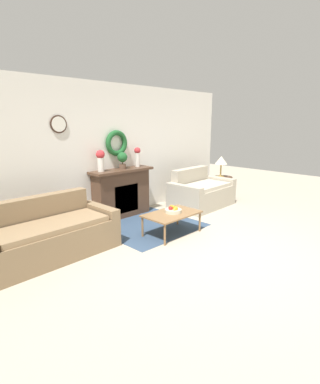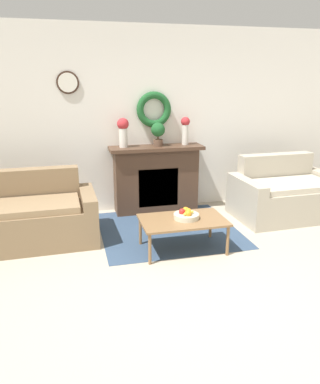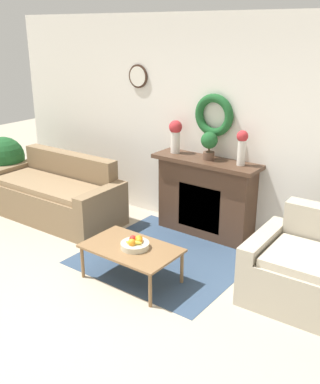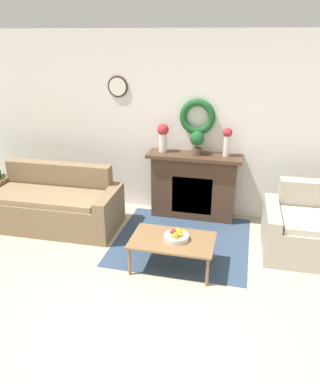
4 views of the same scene
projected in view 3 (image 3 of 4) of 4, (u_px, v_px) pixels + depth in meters
name	position (u px, v px, depth m)	size (l,w,h in m)	color
ground_plane	(42.00, 333.00, 3.94)	(16.00, 16.00, 0.00)	#ADA38E
floor_rug	(167.00, 256.00, 5.25)	(1.80, 1.72, 0.01)	#334760
wall_back	(211.00, 127.00, 5.58)	(6.80, 0.17, 2.70)	white
fireplace	(206.00, 197.00, 5.67)	(1.39, 0.41, 1.01)	#4C3323
couch_left	(56.00, 196.00, 6.26)	(1.99, 0.91, 0.86)	#846B4C
coffee_table	(131.00, 250.00, 4.65)	(0.99, 0.62, 0.39)	olive
fruit_bowl	(135.00, 244.00, 4.61)	(0.30, 0.30, 0.12)	beige
vase_on_mantel_left	(175.00, 134.00, 5.69)	(0.17, 0.17, 0.42)	silver
vase_on_mantel_right	(242.00, 145.00, 5.17)	(0.13, 0.13, 0.41)	silver
potted_plant_on_mantel	(209.00, 143.00, 5.40)	(0.20, 0.20, 0.34)	brown
potted_plant_floor_by_couch	(4.00, 160.00, 6.87)	(0.62, 0.62, 0.97)	brown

